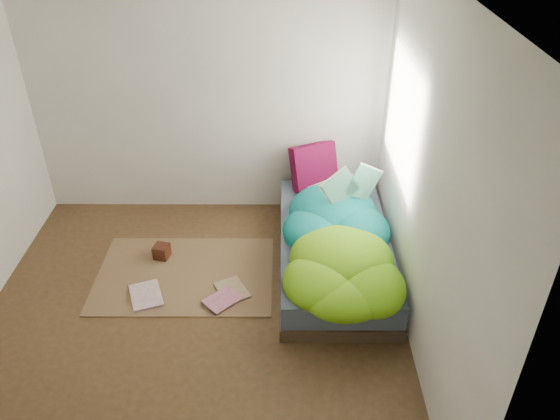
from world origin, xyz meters
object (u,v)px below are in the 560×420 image
(wooden_box, at_px, (162,251))
(bed, at_px, (334,249))
(floor_book_b, at_px, (214,294))
(open_book, at_px, (353,176))
(floor_book_a, at_px, (131,299))
(pillow_magenta, at_px, (314,167))

(wooden_box, bearing_deg, bed, -2.80)
(bed, xyz_separation_m, wooden_box, (-1.62, 0.08, -0.09))
(floor_book_b, bearing_deg, bed, 68.63)
(open_book, relative_size, wooden_box, 3.76)
(open_book, distance_m, floor_book_a, 2.22)
(bed, height_order, wooden_box, bed)
(pillow_magenta, xyz_separation_m, floor_book_b, (-0.91, -1.31, -0.54))
(floor_book_a, height_order, floor_book_b, floor_book_b)
(floor_book_a, bearing_deg, bed, -4.16)
(open_book, bearing_deg, floor_book_a, 176.77)
(bed, height_order, pillow_magenta, pillow_magenta)
(wooden_box, bearing_deg, pillow_magenta, 27.79)
(pillow_magenta, distance_m, open_book, 0.76)
(bed, relative_size, floor_book_a, 5.71)
(bed, height_order, floor_book_b, bed)
(bed, bearing_deg, pillow_magenta, 100.40)
(bed, xyz_separation_m, floor_book_b, (-1.07, -0.45, -0.14))
(floor_book_b, bearing_deg, pillow_magenta, 100.68)
(bed, relative_size, pillow_magenta, 4.33)
(floor_book_b, bearing_deg, floor_book_a, -128.69)
(open_book, height_order, floor_book_a, open_book)
(floor_book_b, bearing_deg, open_book, 74.25)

